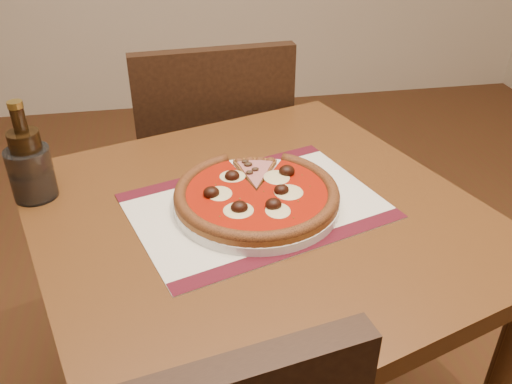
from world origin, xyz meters
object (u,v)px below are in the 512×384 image
at_px(pizza, 257,193).
at_px(bottle, 29,161).
at_px(chair_far, 212,164).
at_px(plate, 257,202).
at_px(table, 258,253).
at_px(water_glass, 32,173).

height_order(pizza, bottle, bottle).
bearing_deg(bottle, pizza, -15.29).
bearing_deg(chair_far, plate, 88.96).
height_order(table, water_glass, water_glass).
bearing_deg(table, bottle, 162.72).
bearing_deg(water_glass, bottle, 64.87).
xyz_separation_m(chair_far, pizza, (0.03, -0.60, 0.26)).
distance_m(plate, water_glass, 0.44).
height_order(table, bottle, bottle).
bearing_deg(table, plate, 88.04).
relative_size(chair_far, water_glass, 8.90).
relative_size(water_glass, bottle, 0.52).
height_order(table, plate, plate).
bearing_deg(water_glass, pizza, -14.99).
bearing_deg(plate, table, -91.96).
distance_m(plate, bottle, 0.44).
xyz_separation_m(table, bottle, (-0.42, 0.13, 0.18)).
xyz_separation_m(plate, water_glass, (-0.42, 0.11, 0.04)).
bearing_deg(chair_far, table, 88.82).
height_order(plate, water_glass, water_glass).
distance_m(pizza, bottle, 0.44).
xyz_separation_m(table, chair_far, (-0.03, 0.61, -0.13)).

